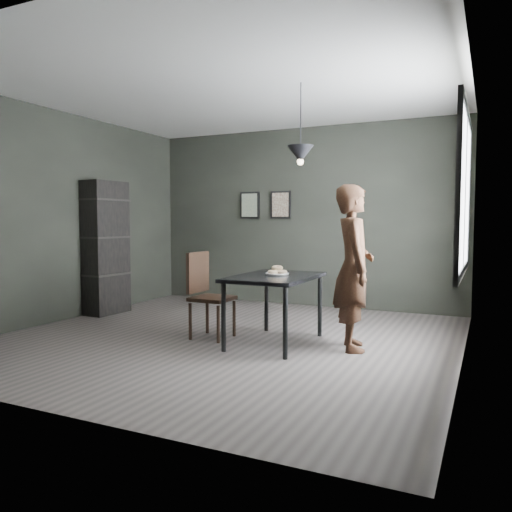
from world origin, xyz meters
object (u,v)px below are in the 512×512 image
at_px(white_plate, 277,274).
at_px(wood_chair, 206,289).
at_px(woman, 354,267).
at_px(shelf_unit, 105,248).
at_px(cafe_table, 275,282).
at_px(pendant_lamp, 300,154).

bearing_deg(white_plate, wood_chair, -172.46).
distance_m(white_plate, woman, 0.83).
bearing_deg(shelf_unit, white_plate, -8.02).
relative_size(cafe_table, white_plate, 5.22).
bearing_deg(woman, cafe_table, 77.20).
bearing_deg(shelf_unit, cafe_table, -8.87).
bearing_deg(pendant_lamp, white_plate, -166.77).
height_order(cafe_table, pendant_lamp, pendant_lamp).
distance_m(cafe_table, white_plate, 0.10).
bearing_deg(woman, shelf_unit, 61.03).
distance_m(white_plate, shelf_unit, 2.99).
bearing_deg(cafe_table, wood_chair, -175.33).
bearing_deg(wood_chair, shelf_unit, 162.71).
height_order(white_plate, shelf_unit, shelf_unit).
relative_size(shelf_unit, pendant_lamp, 2.21).
height_order(shelf_unit, pendant_lamp, pendant_lamp).
bearing_deg(white_plate, pendant_lamp, 13.23).
distance_m(wood_chair, pendant_lamp, 1.85).
distance_m(cafe_table, woman, 0.86).
height_order(cafe_table, woman, woman).
relative_size(cafe_table, wood_chair, 1.22).
bearing_deg(wood_chair, white_plate, 8.32).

